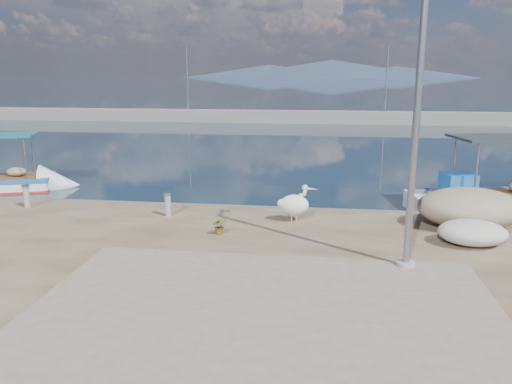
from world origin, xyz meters
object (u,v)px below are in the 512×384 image
object	(u,v)px
lamp_post	(416,124)
boat_right	(498,204)
bollard_near	(168,203)
pelican	(295,204)

from	to	relation	value
lamp_post	boat_right	bearing A→B (deg)	58.60
bollard_near	pelican	bearing A→B (deg)	-0.91
lamp_post	bollard_near	xyz separation A→B (m)	(-6.77, 3.27, -2.89)
lamp_post	bollard_near	distance (m)	8.05
boat_right	bollard_near	world-z (taller)	boat_right
boat_right	lamp_post	bearing A→B (deg)	-132.90
boat_right	bollard_near	size ratio (longest dim) A/B	9.09
pelican	lamp_post	distance (m)	5.07
lamp_post	bollard_near	size ratio (longest dim) A/B	9.22
bollard_near	lamp_post	bearing A→B (deg)	-25.81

